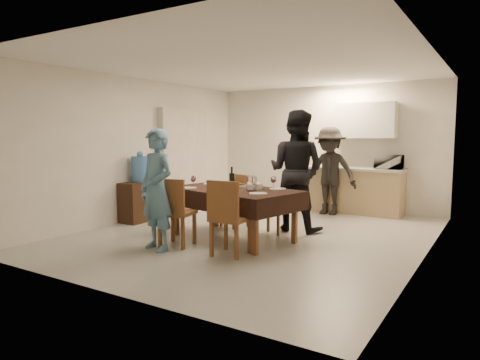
{
  "coord_description": "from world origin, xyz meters",
  "views": [
    {
      "loc": [
        3.3,
        -5.79,
        1.56
      ],
      "look_at": [
        -0.1,
        -0.3,
        0.88
      ],
      "focal_mm": 32.0,
      "sensor_mm": 36.0,
      "label": 1
    }
  ],
  "objects_px": {
    "water_pitcher": "(251,184)",
    "person_far": "(296,171)",
    "console": "(141,201)",
    "microwave": "(389,162)",
    "water_jug": "(140,169)",
    "person_near": "(157,190)",
    "dining_table": "(233,191)",
    "savoury_tart": "(224,191)",
    "person_kitchen": "(329,171)",
    "wine_bottle": "(232,178)"
  },
  "relations": [
    {
      "from": "water_pitcher",
      "to": "person_near",
      "type": "bearing_deg",
      "value": -131.99
    },
    {
      "from": "wine_bottle",
      "to": "microwave",
      "type": "height_order",
      "value": "microwave"
    },
    {
      "from": "console",
      "to": "person_far",
      "type": "relative_size",
      "value": 0.4
    },
    {
      "from": "microwave",
      "to": "person_near",
      "type": "xyz_separation_m",
      "value": [
        -2.1,
        -4.2,
        -0.22
      ]
    },
    {
      "from": "console",
      "to": "water_pitcher",
      "type": "xyz_separation_m",
      "value": [
        2.5,
        -0.31,
        0.51
      ]
    },
    {
      "from": "water_pitcher",
      "to": "person_near",
      "type": "xyz_separation_m",
      "value": [
        -0.9,
        -1.0,
        -0.04
      ]
    },
    {
      "from": "savoury_tart",
      "to": "microwave",
      "type": "distance_m",
      "value": 3.82
    },
    {
      "from": "water_jug",
      "to": "person_far",
      "type": "xyz_separation_m",
      "value": [
        2.7,
        0.79,
        0.03
      ]
    },
    {
      "from": "console",
      "to": "savoury_tart",
      "type": "xyz_separation_m",
      "value": [
        2.25,
        -0.64,
        0.42
      ]
    },
    {
      "from": "wine_bottle",
      "to": "person_kitchen",
      "type": "height_order",
      "value": "person_kitchen"
    },
    {
      "from": "dining_table",
      "to": "water_jug",
      "type": "relative_size",
      "value": 4.6
    },
    {
      "from": "console",
      "to": "microwave",
      "type": "relative_size",
      "value": 1.56
    },
    {
      "from": "dining_table",
      "to": "wine_bottle",
      "type": "xyz_separation_m",
      "value": [
        -0.05,
        0.05,
        0.2
      ]
    },
    {
      "from": "person_near",
      "to": "person_kitchen",
      "type": "xyz_separation_m",
      "value": [
        1.07,
        3.75,
        0.04
      ]
    },
    {
      "from": "wine_bottle",
      "to": "water_pitcher",
      "type": "xyz_separation_m",
      "value": [
        0.4,
        -0.1,
        -0.06
      ]
    },
    {
      "from": "water_jug",
      "to": "microwave",
      "type": "height_order",
      "value": "microwave"
    },
    {
      "from": "wine_bottle",
      "to": "person_kitchen",
      "type": "xyz_separation_m",
      "value": [
        0.57,
        2.65,
        -0.06
      ]
    },
    {
      "from": "savoury_tart",
      "to": "microwave",
      "type": "relative_size",
      "value": 0.73
    },
    {
      "from": "dining_table",
      "to": "water_jug",
      "type": "bearing_deg",
      "value": -174.75
    },
    {
      "from": "water_pitcher",
      "to": "savoury_tart",
      "type": "xyz_separation_m",
      "value": [
        -0.25,
        -0.33,
        -0.08
      ]
    },
    {
      "from": "water_jug",
      "to": "person_kitchen",
      "type": "height_order",
      "value": "person_kitchen"
    },
    {
      "from": "microwave",
      "to": "person_kitchen",
      "type": "distance_m",
      "value": 1.14
    },
    {
      "from": "dining_table",
      "to": "person_kitchen",
      "type": "distance_m",
      "value": 2.75
    },
    {
      "from": "console",
      "to": "person_near",
      "type": "bearing_deg",
      "value": -39.21
    },
    {
      "from": "savoury_tart",
      "to": "person_near",
      "type": "height_order",
      "value": "person_near"
    },
    {
      "from": "dining_table",
      "to": "console",
      "type": "xyz_separation_m",
      "value": [
        -2.15,
        0.26,
        -0.37
      ]
    },
    {
      "from": "wine_bottle",
      "to": "person_kitchen",
      "type": "bearing_deg",
      "value": 77.94
    },
    {
      "from": "dining_table",
      "to": "person_far",
      "type": "bearing_deg",
      "value": 74.45
    },
    {
      "from": "wine_bottle",
      "to": "console",
      "type": "bearing_deg",
      "value": 174.33
    },
    {
      "from": "water_pitcher",
      "to": "person_far",
      "type": "bearing_deg",
      "value": 79.7
    },
    {
      "from": "console",
      "to": "dining_table",
      "type": "bearing_deg",
      "value": -6.85
    },
    {
      "from": "water_jug",
      "to": "person_near",
      "type": "relative_size",
      "value": 0.28
    },
    {
      "from": "microwave",
      "to": "person_far",
      "type": "distance_m",
      "value": 2.32
    },
    {
      "from": "wine_bottle",
      "to": "person_near",
      "type": "xyz_separation_m",
      "value": [
        -0.5,
        -1.1,
        -0.1
      ]
    },
    {
      "from": "console",
      "to": "microwave",
      "type": "height_order",
      "value": "microwave"
    },
    {
      "from": "dining_table",
      "to": "water_pitcher",
      "type": "relative_size",
      "value": 10.12
    },
    {
      "from": "water_pitcher",
      "to": "person_far",
      "type": "height_order",
      "value": "person_far"
    },
    {
      "from": "dining_table",
      "to": "savoury_tart",
      "type": "height_order",
      "value": "savoury_tart"
    },
    {
      "from": "person_kitchen",
      "to": "person_near",
      "type": "bearing_deg",
      "value": -105.88
    },
    {
      "from": "dining_table",
      "to": "person_near",
      "type": "bearing_deg",
      "value": -105.55
    },
    {
      "from": "dining_table",
      "to": "console",
      "type": "relative_size",
      "value": 2.76
    },
    {
      "from": "person_far",
      "to": "water_jug",
      "type": "bearing_deg",
      "value": 17.19
    },
    {
      "from": "water_jug",
      "to": "water_pitcher",
      "type": "bearing_deg",
      "value": -7.03
    },
    {
      "from": "savoury_tart",
      "to": "person_kitchen",
      "type": "xyz_separation_m",
      "value": [
        0.42,
        3.08,
        0.08
      ]
    },
    {
      "from": "wine_bottle",
      "to": "person_near",
      "type": "distance_m",
      "value": 1.21
    },
    {
      "from": "water_jug",
      "to": "water_pitcher",
      "type": "height_order",
      "value": "water_jug"
    },
    {
      "from": "wine_bottle",
      "to": "person_near",
      "type": "bearing_deg",
      "value": -114.44
    },
    {
      "from": "dining_table",
      "to": "wine_bottle",
      "type": "relative_size",
      "value": 6.56
    },
    {
      "from": "water_jug",
      "to": "savoury_tart",
      "type": "relative_size",
      "value": 1.28
    },
    {
      "from": "savoury_tart",
      "to": "person_near",
      "type": "xyz_separation_m",
      "value": [
        -0.65,
        -0.67,
        0.04
      ]
    }
  ]
}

